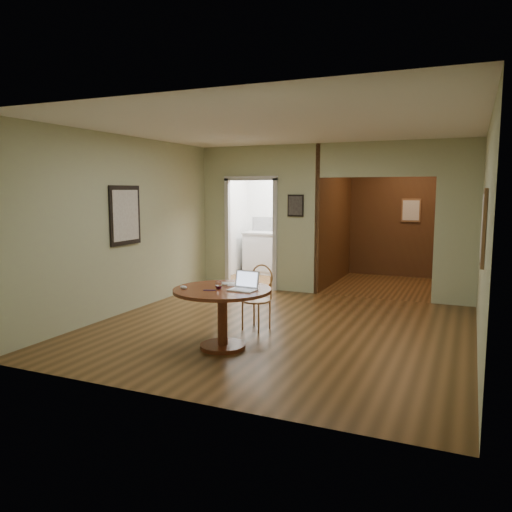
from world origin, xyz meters
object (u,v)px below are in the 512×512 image
at_px(dining_table, 222,304).
at_px(open_laptop, 245,285).
at_px(closed_laptop, 233,285).
at_px(chair, 259,293).

xyz_separation_m(dining_table, open_laptop, (0.27, 0.05, 0.25)).
xyz_separation_m(dining_table, closed_laptop, (0.05, 0.19, 0.20)).
height_order(dining_table, closed_laptop, closed_laptop).
bearing_deg(chair, closed_laptop, -78.59).
distance_m(dining_table, open_laptop, 0.37).
distance_m(open_laptop, closed_laptop, 0.27).
distance_m(dining_table, chair, 0.96).
height_order(dining_table, open_laptop, open_laptop).
bearing_deg(closed_laptop, open_laptop, -48.22).
relative_size(chair, open_laptop, 2.74).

